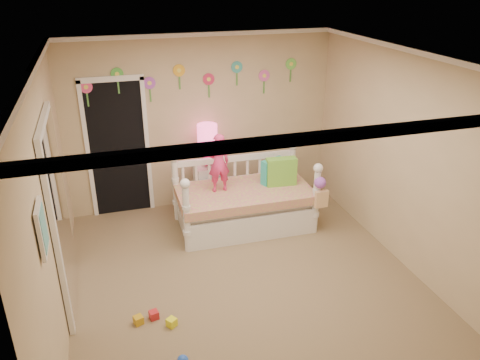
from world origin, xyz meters
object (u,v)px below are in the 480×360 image
object	(u,v)px
table_lamp	(207,139)
daybed	(244,193)
child	(219,163)
nightstand	(209,186)

from	to	relation	value
table_lamp	daybed	bearing A→B (deg)	-64.50
daybed	child	distance (m)	0.59
daybed	table_lamp	xyz separation A→B (m)	(-0.34, 0.72, 0.60)
table_lamp	child	bearing A→B (deg)	-90.15
daybed	table_lamp	distance (m)	1.00
child	nightstand	world-z (taller)	child
daybed	child	bearing A→B (deg)	171.23
child	nightstand	size ratio (longest dim) A/B	1.22
child	nightstand	bearing A→B (deg)	-92.36
daybed	child	world-z (taller)	child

